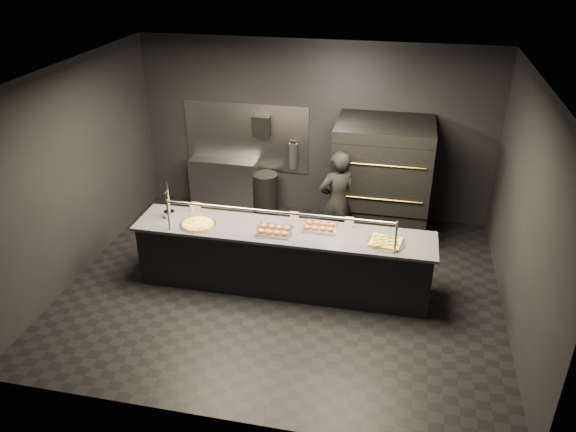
{
  "coord_description": "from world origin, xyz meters",
  "views": [
    {
      "loc": [
        1.45,
        -6.48,
        4.57
      ],
      "look_at": [
        0.03,
        0.2,
        1.04
      ],
      "focal_mm": 35.0,
      "sensor_mm": 36.0,
      "label": 1
    }
  ],
  "objects_px": {
    "round_pizza": "(198,224)",
    "slider_tray_b": "(320,227)",
    "fire_extinguisher": "(293,155)",
    "prep_shelf": "(224,183)",
    "trash_bin": "(265,194)",
    "service_counter": "(283,259)",
    "worker": "(337,202)",
    "towel_dispenser": "(261,126)",
    "beer_tap": "(169,206)",
    "slider_tray_a": "(274,230)",
    "square_pizza": "(386,242)",
    "pizza_oven": "(381,179)"
  },
  "relations": [
    {
      "from": "worker",
      "to": "pizza_oven",
      "type": "bearing_deg",
      "value": -162.72
    },
    {
      "from": "service_counter",
      "to": "beer_tap",
      "type": "xyz_separation_m",
      "value": [
        -1.65,
        0.05,
        0.62
      ]
    },
    {
      "from": "service_counter",
      "to": "slider_tray_b",
      "type": "height_order",
      "value": "service_counter"
    },
    {
      "from": "square_pizza",
      "to": "service_counter",
      "type": "bearing_deg",
      "value": 177.06
    },
    {
      "from": "fire_extinguisher",
      "to": "slider_tray_a",
      "type": "distance_m",
      "value": 2.5
    },
    {
      "from": "beer_tap",
      "to": "prep_shelf",
      "type": "bearing_deg",
      "value": 88.75
    },
    {
      "from": "trash_bin",
      "to": "worker",
      "type": "height_order",
      "value": "worker"
    },
    {
      "from": "service_counter",
      "to": "slider_tray_a",
      "type": "relative_size",
      "value": 7.68
    },
    {
      "from": "pizza_oven",
      "to": "round_pizza",
      "type": "relative_size",
      "value": 3.77
    },
    {
      "from": "fire_extinguisher",
      "to": "towel_dispenser",
      "type": "bearing_deg",
      "value": -178.96
    },
    {
      "from": "worker",
      "to": "fire_extinguisher",
      "type": "bearing_deg",
      "value": -82.3
    },
    {
      "from": "slider_tray_a",
      "to": "square_pizza",
      "type": "bearing_deg",
      "value": 0.52
    },
    {
      "from": "fire_extinguisher",
      "to": "slider_tray_b",
      "type": "relative_size",
      "value": 1.01
    },
    {
      "from": "towel_dispenser",
      "to": "beer_tap",
      "type": "distance_m",
      "value": 2.5
    },
    {
      "from": "slider_tray_a",
      "to": "trash_bin",
      "type": "relative_size",
      "value": 0.72
    },
    {
      "from": "fire_extinguisher",
      "to": "trash_bin",
      "type": "bearing_deg",
      "value": -158.6
    },
    {
      "from": "towel_dispenser",
      "to": "beer_tap",
      "type": "xyz_separation_m",
      "value": [
        -0.75,
        -2.34,
        -0.46
      ]
    },
    {
      "from": "towel_dispenser",
      "to": "worker",
      "type": "height_order",
      "value": "towel_dispenser"
    },
    {
      "from": "round_pizza",
      "to": "fire_extinguisher",
      "type": "bearing_deg",
      "value": 71.85
    },
    {
      "from": "service_counter",
      "to": "prep_shelf",
      "type": "distance_m",
      "value": 2.82
    },
    {
      "from": "service_counter",
      "to": "round_pizza",
      "type": "distance_m",
      "value": 1.27
    },
    {
      "from": "round_pizza",
      "to": "slider_tray_a",
      "type": "distance_m",
      "value": 1.07
    },
    {
      "from": "round_pizza",
      "to": "slider_tray_b",
      "type": "distance_m",
      "value": 1.67
    },
    {
      "from": "round_pizza",
      "to": "slider_tray_a",
      "type": "height_order",
      "value": "slider_tray_a"
    },
    {
      "from": "fire_extinguisher",
      "to": "slider_tray_b",
      "type": "distance_m",
      "value": 2.4
    },
    {
      "from": "prep_shelf",
      "to": "slider_tray_a",
      "type": "bearing_deg",
      "value": -58.05
    },
    {
      "from": "pizza_oven",
      "to": "beer_tap",
      "type": "xyz_separation_m",
      "value": [
        -2.85,
        -1.85,
        0.12
      ]
    },
    {
      "from": "fire_extinguisher",
      "to": "slider_tray_a",
      "type": "relative_size",
      "value": 0.95
    },
    {
      "from": "fire_extinguisher",
      "to": "slider_tray_a",
      "type": "xyz_separation_m",
      "value": [
        0.25,
        -2.49,
        -0.11
      ]
    },
    {
      "from": "prep_shelf",
      "to": "slider_tray_b",
      "type": "height_order",
      "value": "slider_tray_b"
    },
    {
      "from": "fire_extinguisher",
      "to": "beer_tap",
      "type": "distance_m",
      "value": 2.69
    },
    {
      "from": "round_pizza",
      "to": "beer_tap",
      "type": "bearing_deg",
      "value": 162.35
    },
    {
      "from": "prep_shelf",
      "to": "slider_tray_a",
      "type": "xyz_separation_m",
      "value": [
        1.5,
        -2.41,
        0.5
      ]
    },
    {
      "from": "service_counter",
      "to": "worker",
      "type": "xyz_separation_m",
      "value": [
        0.58,
        1.22,
        0.36
      ]
    },
    {
      "from": "pizza_oven",
      "to": "slider_tray_b",
      "type": "xyz_separation_m",
      "value": [
        -0.72,
        -1.75,
        -0.02
      ]
    },
    {
      "from": "round_pizza",
      "to": "trash_bin",
      "type": "xyz_separation_m",
      "value": [
        0.36,
        2.33,
        -0.57
      ]
    },
    {
      "from": "towel_dispenser",
      "to": "beer_tap",
      "type": "relative_size",
      "value": 0.6
    },
    {
      "from": "prep_shelf",
      "to": "round_pizza",
      "type": "xyz_separation_m",
      "value": [
        0.43,
        -2.43,
        0.49
      ]
    },
    {
      "from": "fire_extinguisher",
      "to": "square_pizza",
      "type": "relative_size",
      "value": 1.01
    },
    {
      "from": "fire_extinguisher",
      "to": "slider_tray_b",
      "type": "bearing_deg",
      "value": -69.75
    },
    {
      "from": "service_counter",
      "to": "worker",
      "type": "distance_m",
      "value": 1.4
    },
    {
      "from": "fire_extinguisher",
      "to": "worker",
      "type": "distance_m",
      "value": 1.52
    },
    {
      "from": "round_pizza",
      "to": "slider_tray_a",
      "type": "xyz_separation_m",
      "value": [
        1.07,
        0.02,
        0.01
      ]
    },
    {
      "from": "service_counter",
      "to": "slider_tray_a",
      "type": "height_order",
      "value": "service_counter"
    },
    {
      "from": "prep_shelf",
      "to": "trash_bin",
      "type": "height_order",
      "value": "prep_shelf"
    },
    {
      "from": "prep_shelf",
      "to": "trash_bin",
      "type": "bearing_deg",
      "value": -7.21
    },
    {
      "from": "service_counter",
      "to": "trash_bin",
      "type": "bearing_deg",
      "value": 110.03
    },
    {
      "from": "pizza_oven",
      "to": "prep_shelf",
      "type": "relative_size",
      "value": 1.59
    },
    {
      "from": "prep_shelf",
      "to": "service_counter",
      "type": "bearing_deg",
      "value": -55.41
    },
    {
      "from": "slider_tray_a",
      "to": "trash_bin",
      "type": "height_order",
      "value": "slider_tray_a"
    }
  ]
}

